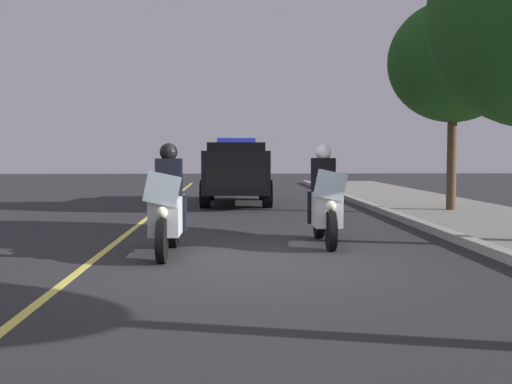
{
  "coord_description": "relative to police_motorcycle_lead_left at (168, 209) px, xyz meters",
  "views": [
    {
      "loc": [
        8.64,
        -0.46,
        1.55
      ],
      "look_at": [
        -1.79,
        0.0,
        0.9
      ],
      "focal_mm": 42.97,
      "sensor_mm": 36.0,
      "label": 1
    }
  ],
  "objects": [
    {
      "name": "curb_strip",
      "position": [
        0.78,
        4.96,
        -0.62
      ],
      "size": [
        48.0,
        0.24,
        0.15
      ],
      "primitive_type": "cube",
      "color": "#9E9B93",
      "rests_on": "ground"
    },
    {
      "name": "police_motorcycle_lead_right",
      "position": [
        -0.98,
        2.58,
        0.0
      ],
      "size": [
        2.14,
        0.56,
        1.72
      ],
      "color": "black",
      "rests_on": "ground"
    },
    {
      "name": "police_suv",
      "position": [
        -9.76,
        1.17,
        0.37
      ],
      "size": [
        4.94,
        2.14,
        2.05
      ],
      "color": "black",
      "rests_on": "ground"
    },
    {
      "name": "tree_far_back",
      "position": [
        -6.28,
        6.74,
        3.23
      ],
      "size": [
        3.36,
        3.36,
        5.4
      ],
      "color": "#4C3823",
      "rests_on": "sidewalk_strip"
    },
    {
      "name": "police_motorcycle_lead_left",
      "position": [
        0.0,
        0.0,
        0.0
      ],
      "size": [
        2.14,
        0.56,
        1.72
      ],
      "color": "black",
      "rests_on": "ground"
    },
    {
      "name": "lane_stripe_center",
      "position": [
        0.78,
        -1.04,
        -0.7
      ],
      "size": [
        48.0,
        0.12,
        0.01
      ],
      "primitive_type": "cube",
      "color": "#E0D14C",
      "rests_on": "ground"
    },
    {
      "name": "ground_plane",
      "position": [
        0.78,
        1.4,
        -0.7
      ],
      "size": [
        80.0,
        80.0,
        0.0
      ],
      "primitive_type": "plane",
      "color": "#28282B"
    }
  ]
}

